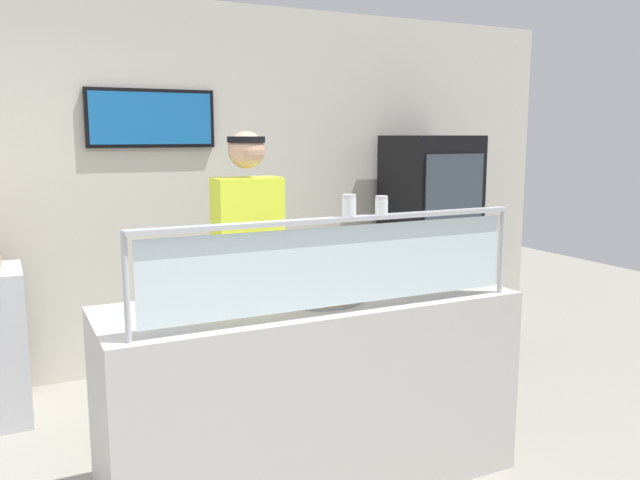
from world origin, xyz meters
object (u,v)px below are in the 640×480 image
at_px(parmesan_shaker, 349,207).
at_px(worker_figure, 249,263).
at_px(pizza_server, 313,292).
at_px(pizza_tray, 317,295).
at_px(drink_fridge, 429,242).
at_px(pepper_flake_shaker, 381,206).

height_order(parmesan_shaker, worker_figure, worker_figure).
bearing_deg(pizza_server, pizza_tray, 16.13).
bearing_deg(pizza_tray, drink_fridge, 41.26).
distance_m(pepper_flake_shaker, drink_fridge, 2.52).
bearing_deg(parmesan_shaker, pizza_tray, 92.75).
relative_size(pizza_server, drink_fridge, 0.16).
distance_m(pizza_server, drink_fridge, 2.42).
distance_m(parmesan_shaker, pepper_flake_shaker, 0.17).
bearing_deg(pizza_server, worker_figure, 77.76).
distance_m(pepper_flake_shaker, worker_figure, 1.12).
height_order(pizza_tray, pizza_server, pizza_server).
bearing_deg(pepper_flake_shaker, drink_fridge, 49.08).
bearing_deg(parmesan_shaker, pizza_server, 99.56).
xyz_separation_m(pizza_tray, pizza_server, (-0.03, -0.02, 0.02)).
relative_size(pizza_tray, parmesan_shaker, 4.73).
bearing_deg(pizza_tray, pizza_server, -147.39).
bearing_deg(drink_fridge, worker_figure, -155.68).
distance_m(pizza_server, parmesan_shaker, 0.52).
bearing_deg(worker_figure, pizza_tray, -83.19).
bearing_deg(worker_figure, parmesan_shaker, -84.34).
bearing_deg(worker_figure, pizza_server, -85.76).
distance_m(worker_figure, drink_fridge, 2.06).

